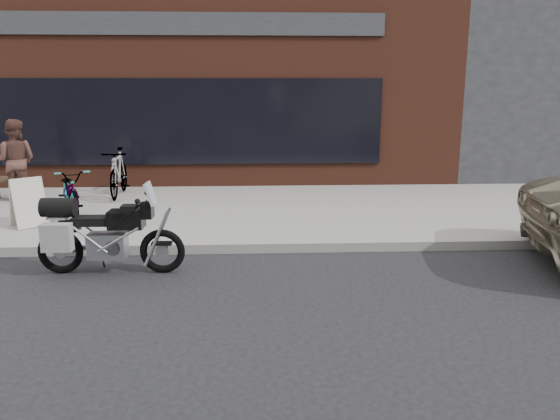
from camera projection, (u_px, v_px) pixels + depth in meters
ground at (259, 398)px, 4.54m from camera, size 120.00×120.00×0.00m
near_sidewalk at (256, 207)px, 11.34m from camera, size 44.00×6.00×0.15m
storefront at (192, 94)px, 17.56m from camera, size 14.00×10.07×4.50m
neighbour_building at (558, 71)px, 17.95m from camera, size 10.00×10.00×6.00m
motorcycle at (100, 235)px, 7.43m from camera, size 2.02×0.65×1.28m
bicycle_front at (71, 192)px, 10.13m from camera, size 1.28×1.82×0.91m
bicycle_rear at (118, 173)px, 11.93m from camera, size 0.57×1.77×1.05m
sandwich_sign at (28, 202)px, 9.43m from camera, size 0.71×0.71×0.84m
cafe_patron_left at (16, 160)px, 11.40m from camera, size 0.86×0.69×1.71m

